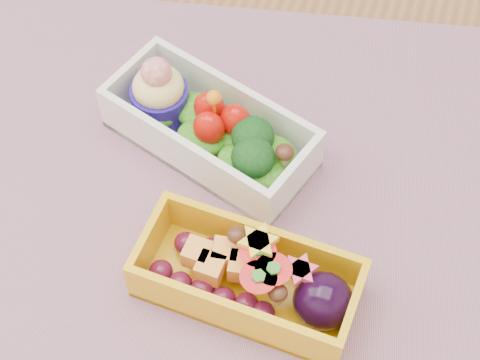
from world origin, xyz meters
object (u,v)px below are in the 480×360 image
(table, at_px, (259,251))
(bento_yellow, at_px, (252,279))
(bento_white, at_px, (209,128))
(placemat, at_px, (229,211))

(table, relative_size, bento_yellow, 7.58)
(bento_yellow, bearing_deg, bento_white, 125.38)
(table, xyz_separation_m, bento_yellow, (0.02, -0.09, 0.12))
(placemat, height_order, bento_yellow, bento_yellow)
(placemat, xyz_separation_m, bento_yellow, (0.04, -0.06, 0.02))
(table, bearing_deg, bento_yellow, -77.85)
(table, height_order, bento_yellow, bento_yellow)
(placemat, bearing_deg, table, 55.86)
(placemat, xyz_separation_m, bento_white, (-0.03, 0.05, 0.02))
(table, height_order, placemat, placemat)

